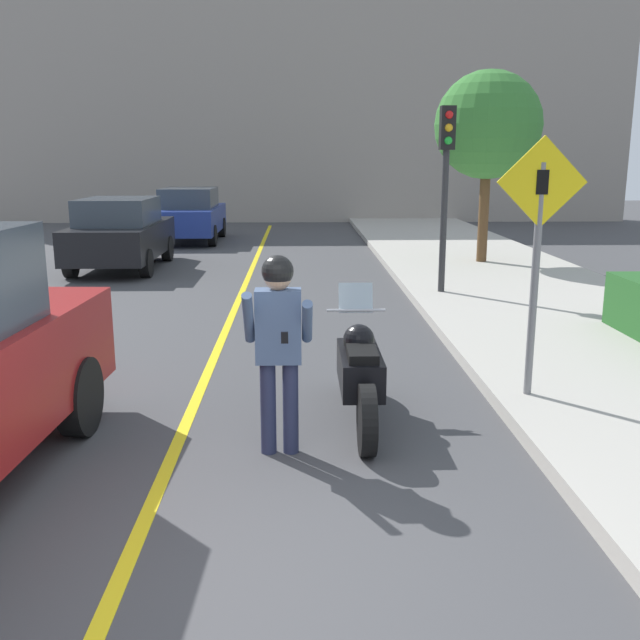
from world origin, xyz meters
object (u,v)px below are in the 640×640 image
Objects in this scene: person_biker at (278,333)px; traffic_light at (446,164)px; parked_car_blue at (190,214)px; crossing_sign at (538,243)px; street_tree at (488,126)px; parked_car_black at (121,233)px; motorcycle at (360,373)px.

person_biker is 0.54× the size of traffic_light.
parked_car_blue is at bearing 122.29° from traffic_light.
street_tree is at bearing 78.65° from crossing_sign.
crossing_sign is 11.92m from parked_car_black.
traffic_light is at bearing 71.83° from motorcycle.
motorcycle is at bearing -75.77° from parked_car_blue.
street_tree is 9.98m from parked_car_blue.
traffic_light is at bearing 68.00° from person_biker.
crossing_sign is 5.95m from traffic_light.
motorcycle is at bearing -110.43° from street_tree.
traffic_light is 0.76× the size of street_tree.
person_biker is 16.94m from parked_car_blue.
street_tree is 8.96m from parked_car_black.
person_biker is (-0.78, -0.75, 0.60)m from motorcycle.
traffic_light is at bearing 87.74° from crossing_sign.
parked_car_blue is (0.80, 5.66, 0.00)m from parked_car_black.
crossing_sign is (1.82, 0.35, 1.25)m from motorcycle.
traffic_light is 8.10m from parked_car_black.
person_biker reaches higher than motorcycle.
crossing_sign is 0.80× the size of traffic_light.
street_tree reaches higher than parked_car_blue.
traffic_light is 0.79× the size of parked_car_blue.
motorcycle is 0.51× the size of street_tree.
motorcycle is 0.68× the size of traffic_light.
parked_car_black is 5.71m from parked_car_blue.
traffic_light is at bearing -113.90° from street_tree.
crossing_sign is 16.61m from parked_car_blue.
parked_car_blue is (-6.08, 9.62, -1.64)m from traffic_light.
parked_car_black is at bearing 179.72° from street_tree.
parked_car_blue is (-7.82, 5.70, -2.46)m from street_tree.
street_tree is (4.57, 10.93, 2.21)m from person_biker.
traffic_light is (2.83, 7.01, 1.38)m from person_biker.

